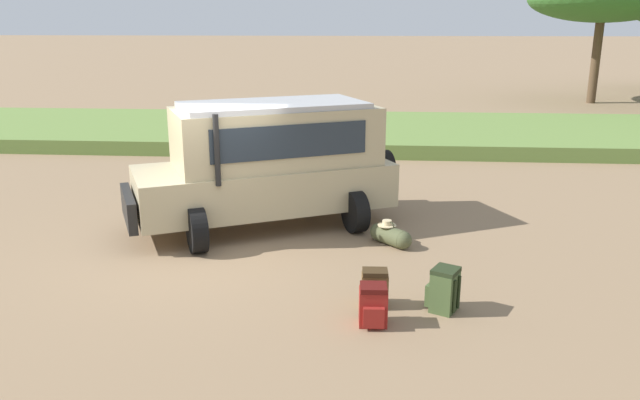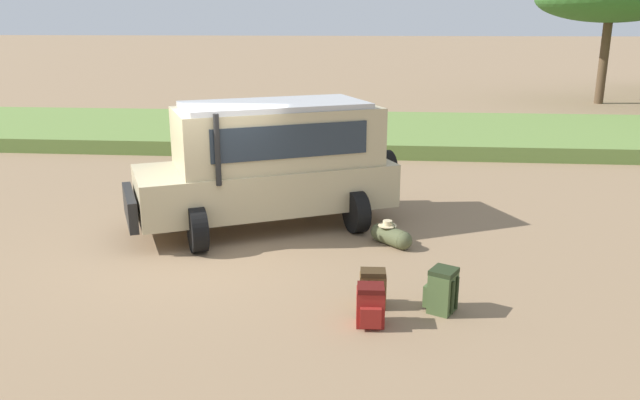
# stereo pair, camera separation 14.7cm
# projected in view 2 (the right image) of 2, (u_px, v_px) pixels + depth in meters

# --- Properties ---
(ground_plane) EXTENTS (320.00, 320.00, 0.00)m
(ground_plane) POSITION_uv_depth(u_px,v_px,m) (212.00, 249.00, 11.13)
(ground_plane) COLOR #8C7051
(grass_bank) EXTENTS (120.00, 7.00, 0.44)m
(grass_bank) POSITION_uv_depth(u_px,v_px,m) (293.00, 131.00, 21.76)
(grass_bank) COLOR olive
(grass_bank) RESTS_ON ground_plane
(safari_vehicle) EXTENTS (5.36, 3.90, 2.44)m
(safari_vehicle) POSITION_uv_depth(u_px,v_px,m) (271.00, 162.00, 12.10)
(safari_vehicle) COLOR tan
(safari_vehicle) RESTS_ON ground_plane
(backpack_beside_front_wheel) EXTENTS (0.38, 0.43, 0.57)m
(backpack_beside_front_wheel) POSITION_uv_depth(u_px,v_px,m) (370.00, 306.00, 8.29)
(backpack_beside_front_wheel) COLOR maroon
(backpack_beside_front_wheel) RESTS_ON ground_plane
(backpack_cluster_center) EXTENTS (0.38, 0.38, 0.55)m
(backpack_cluster_center) POSITION_uv_depth(u_px,v_px,m) (373.00, 289.00, 8.85)
(backpack_cluster_center) COLOR brown
(backpack_cluster_center) RESTS_ON ground_plane
(backpack_near_rear_wheel) EXTENTS (0.51, 0.48, 0.63)m
(backpack_near_rear_wheel) POSITION_uv_depth(u_px,v_px,m) (442.00, 291.00, 8.68)
(backpack_near_rear_wheel) COLOR #42562D
(backpack_near_rear_wheel) RESTS_ON ground_plane
(duffel_bag_low_black_case) EXTENTS (0.75, 0.76, 0.44)m
(duffel_bag_low_black_case) POSITION_uv_depth(u_px,v_px,m) (391.00, 236.00, 11.30)
(duffel_bag_low_black_case) COLOR #4C5133
(duffel_bag_low_black_case) RESTS_ON ground_plane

